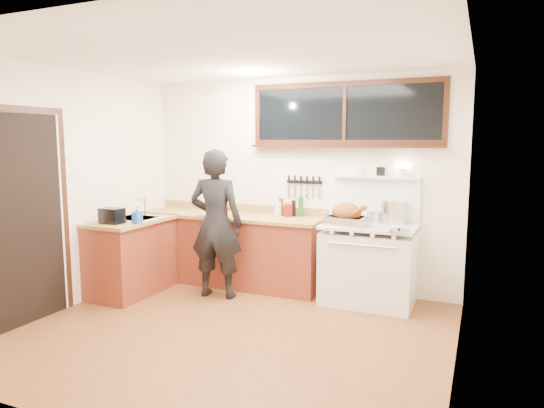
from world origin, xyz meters
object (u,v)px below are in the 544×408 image
at_px(vintage_stove, 369,262).
at_px(man, 216,224).
at_px(cutting_board, 220,211).
at_px(roast_turkey, 347,216).

distance_m(vintage_stove, man, 1.81).
bearing_deg(vintage_stove, cutting_board, -176.36).
xyz_separation_m(man, cutting_board, (-0.17, 0.38, 0.08)).
bearing_deg(roast_turkey, vintage_stove, 30.44).
relative_size(man, cutting_board, 4.05).
distance_m(vintage_stove, cutting_board, 1.92).
height_order(man, roast_turkey, man).
relative_size(vintage_stove, man, 0.90).
xyz_separation_m(vintage_stove, roast_turkey, (-0.23, -0.13, 0.54)).
bearing_deg(vintage_stove, man, -163.67).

